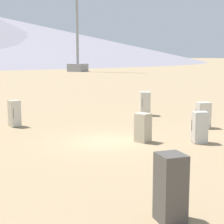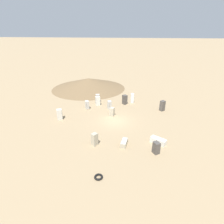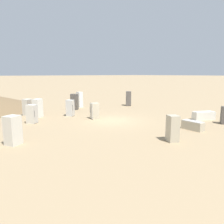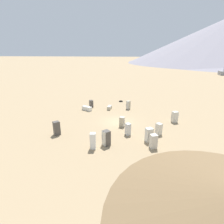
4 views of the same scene
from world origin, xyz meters
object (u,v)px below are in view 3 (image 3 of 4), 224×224
Objects in this scene: discarded_fridge_0 at (28,107)px; discarded_fridge_4 at (204,116)px; discarded_fridge_1 at (95,111)px; discarded_fridge_11 at (129,99)px; discarded_fridge_5 at (70,108)px; discarded_fridge_8 at (74,102)px; discarded_fridge_10 at (32,114)px; discarded_fridge_6 at (13,130)px; discarded_fridge_7 at (193,125)px; discarded_fridge_3 at (173,128)px; discarded_fridge_9 at (80,100)px; discarded_fridge_2 at (38,108)px.

discarded_fridge_0 is 0.79× the size of discarded_fridge_4.
discarded_fridge_1 is 9.00m from discarded_fridge_11.
discarded_fridge_11 is (1.62, -9.06, 0.13)m from discarded_fridge_5.
discarded_fridge_0 is 5.30m from discarded_fridge_8.
discarded_fridge_10 is at bearing 82.41° from discarded_fridge_4.
discarded_fridge_11 is at bearing 29.90° from discarded_fridge_8.
discarded_fridge_4 is at bearing 96.59° from discarded_fridge_5.
discarded_fridge_6 is 5.56m from discarded_fridge_10.
discarded_fridge_10 is (-3.95, 6.09, -0.13)m from discarded_fridge_8.
discarded_fridge_7 is (-1.39, 3.98, -0.04)m from discarded_fridge_4.
discarded_fridge_3 is at bearing 58.01° from discarded_fridge_5.
discarded_fridge_8 is 0.95× the size of discarded_fridge_9.
discarded_fridge_2 reaches higher than discarded_fridge_6.
discarded_fridge_2 is 15.08m from discarded_fridge_4.
discarded_fridge_11 is (-1.16, -12.17, 0.10)m from discarded_fridge_0.
discarded_fridge_11 is at bearing 54.18° from discarded_fridge_9.
discarded_fridge_1 is 8.31m from discarded_fridge_6.
discarded_fridge_9 is at bearing -8.83° from discarded_fridge_2.
discarded_fridge_0 is at bearing -89.50° from discarded_fridge_9.
discarded_fridge_2 reaches higher than discarded_fridge_5.
discarded_fridge_6 is 0.93× the size of discarded_fridge_11.
discarded_fridge_8 is (3.13, -2.18, 0.11)m from discarded_fridge_5.
discarded_fridge_0 is 1.03× the size of discarded_fridge_7.
discarded_fridge_0 is 12.23m from discarded_fridge_11.
discarded_fridge_10 is (-2.20, 1.27, -0.09)m from discarded_fridge_2.
discarded_fridge_2 is 0.92× the size of discarded_fridge_9.
discarded_fridge_4 is at bearing 41.91° from discarded_fridge_3.
discarded_fridge_8 is at bearing -13.43° from discarded_fridge_2.
discarded_fridge_3 reaches higher than discarded_fridge_10.
discarded_fridge_0 is at bearing 74.84° from discarded_fridge_2.
discarded_fridge_3 is 9.27m from discarded_fridge_6.
discarded_fridge_9 is (2.79, -6.11, 0.08)m from discarded_fridge_2.
discarded_fridge_1 is at bearing 70.61° from discarded_fridge_11.
discarded_fridge_3 is 14.15m from discarded_fridge_8.
discarded_fridge_6 reaches higher than discarded_fridge_10.
discarded_fridge_9 reaches higher than discarded_fridge_6.
discarded_fridge_3 is 0.85× the size of discarded_fridge_9.
discarded_fridge_3 is (-12.35, -3.64, -0.06)m from discarded_fridge_2.
discarded_fridge_7 is (0.77, -3.47, -0.47)m from discarded_fridge_3.
discarded_fridge_1 is at bearing 74.87° from discarded_fridge_4.
discarded_fridge_1 is 5.30m from discarded_fridge_10.
discarded_fridge_1 is 0.92× the size of discarded_fridge_7.
discarded_fridge_9 is at bearing 81.19° from discarded_fridge_8.
discarded_fridge_1 is 0.80× the size of discarded_fridge_11.
discarded_fridge_1 is 9.68m from discarded_fridge_4.
discarded_fridge_6 is 0.94× the size of discarded_fridge_8.
discarded_fridge_6 is at bearing 170.92° from discarded_fridge_3.
discarded_fridge_7 is (-12.99, -7.57, -0.48)m from discarded_fridge_0.
discarded_fridge_5 is at bearing -60.93° from discarded_fridge_2.
discarded_fridge_1 is at bearing -30.83° from discarded_fridge_9.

